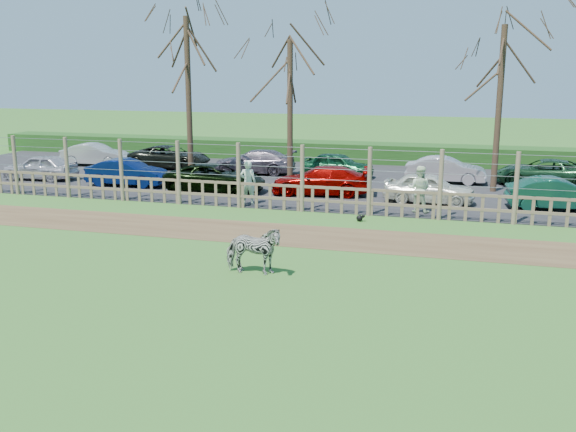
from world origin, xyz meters
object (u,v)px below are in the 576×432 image
(tree_left, at_px, (187,60))
(visitor_b, at_px, (419,189))
(tree_mid, at_px, (290,77))
(visitor_a, at_px, (248,182))
(zebra, at_px, (253,250))
(car_1, at_px, (127,173))
(crow, at_px, (360,218))
(car_7, at_px, (95,155))
(car_0, at_px, (40,167))
(car_4, at_px, (429,188))
(car_3, at_px, (321,180))
(car_5, at_px, (557,194))
(car_11, at_px, (446,170))
(car_2, at_px, (215,178))
(car_8, at_px, (170,157))
(car_9, at_px, (255,162))
(car_10, at_px, (338,165))
(car_12, at_px, (544,172))
(tree_right, at_px, (502,68))

(tree_left, distance_m, visitor_b, 12.25)
(tree_mid, height_order, visitor_a, tree_mid)
(zebra, bearing_deg, car_1, 38.33)
(crow, bearing_deg, car_7, 150.65)
(car_0, xyz_separation_m, car_4, (18.26, -0.63, 0.00))
(tree_left, xyz_separation_m, car_3, (6.47, -1.26, -4.98))
(car_5, height_order, car_11, same)
(visitor_a, xyz_separation_m, car_2, (-2.22, 2.08, -0.26))
(car_8, height_order, car_9, same)
(car_3, distance_m, car_5, 9.21)
(car_2, xyz_separation_m, car_9, (0.04, 5.16, 0.00))
(car_3, distance_m, car_4, 4.54)
(tree_left, relative_size, car_3, 1.90)
(car_2, bearing_deg, car_9, -2.22)
(car_1, distance_m, car_11, 14.64)
(zebra, height_order, car_10, zebra)
(car_2, height_order, car_9, same)
(tree_mid, relative_size, crow, 22.57)
(visitor_a, relative_size, car_12, 0.40)
(car_2, bearing_deg, tree_mid, -43.29)
(car_11, bearing_deg, tree_right, -128.26)
(car_0, height_order, car_12, same)
(car_0, relative_size, car_10, 1.00)
(tree_left, xyz_separation_m, crow, (8.85, -5.50, -5.50))
(car_4, xyz_separation_m, car_11, (0.44, 4.99, 0.00))
(visitor_a, height_order, car_12, visitor_a)
(car_1, xyz_separation_m, car_11, (13.86, 4.73, 0.00))
(car_3, height_order, car_10, same)
(visitor_b, distance_m, car_2, 8.93)
(car_9, xyz_separation_m, car_11, (9.41, -0.13, 0.00))
(visitor_a, xyz_separation_m, car_0, (-11.46, 2.74, -0.26))
(visitor_b, relative_size, car_1, 0.47)
(car_8, height_order, car_10, same)
(crow, relative_size, car_3, 0.07)
(tree_right, relative_size, car_4, 2.09)
(car_0, bearing_deg, visitor_b, 79.29)
(tree_right, bearing_deg, visitor_a, -149.72)
(car_1, distance_m, car_9, 6.59)
(crow, relative_size, car_5, 0.08)
(tree_right, distance_m, crow, 9.84)
(zebra, relative_size, car_2, 0.35)
(car_5, relative_size, car_11, 1.00)
(crow, height_order, car_8, car_8)
(car_7, relative_size, car_10, 1.03)
(tree_right, xyz_separation_m, car_2, (-11.54, -3.37, -4.60))
(tree_mid, xyz_separation_m, car_12, (11.22, 2.60, -4.23))
(car_10, xyz_separation_m, car_12, (9.45, 0.26, 0.00))
(car_9, bearing_deg, car_12, 86.73)
(car_9, bearing_deg, car_11, 84.65)
(car_0, distance_m, car_8, 6.63)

